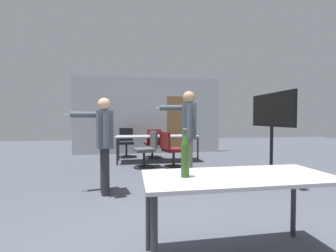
{
  "coord_description": "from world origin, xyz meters",
  "views": [
    {
      "loc": [
        -0.63,
        -1.5,
        1.23
      ],
      "look_at": [
        0.05,
        2.58,
        1.1
      ],
      "focal_mm": 24.0,
      "sensor_mm": 36.0,
      "label": 1
    }
  ],
  "objects_px": {
    "office_chair_near_pushed": "(126,143)",
    "beer_bottle": "(185,154)",
    "person_far_watching": "(188,128)",
    "office_chair_far_left": "(171,151)",
    "office_chair_far_right": "(153,145)",
    "office_chair_mid_tucked": "(147,151)",
    "tv_screen": "(272,124)",
    "person_left_plaid": "(104,136)"
  },
  "relations": [
    {
      "from": "office_chair_near_pushed",
      "to": "beer_bottle",
      "type": "bearing_deg",
      "value": 93.69
    },
    {
      "from": "person_far_watching",
      "to": "office_chair_far_left",
      "type": "bearing_deg",
      "value": 15.7
    },
    {
      "from": "office_chair_far_right",
      "to": "office_chair_mid_tucked",
      "type": "xyz_separation_m",
      "value": [
        -0.28,
        -1.33,
        -0.0
      ]
    },
    {
      "from": "tv_screen",
      "to": "person_left_plaid",
      "type": "bearing_deg",
      "value": -86.74
    },
    {
      "from": "beer_bottle",
      "to": "office_chair_near_pushed",
      "type": "bearing_deg",
      "value": 96.21
    },
    {
      "from": "office_chair_mid_tucked",
      "to": "office_chair_near_pushed",
      "type": "relative_size",
      "value": 0.98
    },
    {
      "from": "tv_screen",
      "to": "beer_bottle",
      "type": "xyz_separation_m",
      "value": [
        -2.25,
        -2.15,
        -0.19
      ]
    },
    {
      "from": "office_chair_far_right",
      "to": "office_chair_near_pushed",
      "type": "relative_size",
      "value": 0.98
    },
    {
      "from": "office_chair_far_left",
      "to": "office_chair_mid_tucked",
      "type": "distance_m",
      "value": 0.61
    },
    {
      "from": "person_left_plaid",
      "to": "office_chair_far_left",
      "type": "height_order",
      "value": "person_left_plaid"
    },
    {
      "from": "person_left_plaid",
      "to": "office_chair_far_left",
      "type": "distance_m",
      "value": 2.32
    },
    {
      "from": "beer_bottle",
      "to": "office_chair_far_right",
      "type": "bearing_deg",
      "value": 87.55
    },
    {
      "from": "office_chair_far_left",
      "to": "office_chair_far_right",
      "type": "height_order",
      "value": "office_chair_far_right"
    },
    {
      "from": "person_far_watching",
      "to": "office_chair_far_right",
      "type": "relative_size",
      "value": 1.93
    },
    {
      "from": "office_chair_near_pushed",
      "to": "office_chair_mid_tucked",
      "type": "bearing_deg",
      "value": 105.55
    },
    {
      "from": "office_chair_mid_tucked",
      "to": "office_chair_far_left",
      "type": "bearing_deg",
      "value": -115.84
    },
    {
      "from": "person_far_watching",
      "to": "office_chair_far_left",
      "type": "distance_m",
      "value": 1.5
    },
    {
      "from": "office_chair_near_pushed",
      "to": "tv_screen",
      "type": "bearing_deg",
      "value": 127.51
    },
    {
      "from": "office_chair_mid_tucked",
      "to": "tv_screen",
      "type": "bearing_deg",
      "value": -139.62
    },
    {
      "from": "person_far_watching",
      "to": "office_chair_mid_tucked",
      "type": "height_order",
      "value": "person_far_watching"
    },
    {
      "from": "beer_bottle",
      "to": "person_far_watching",
      "type": "bearing_deg",
      "value": 75.03
    },
    {
      "from": "office_chair_mid_tucked",
      "to": "person_far_watching",
      "type": "bearing_deg",
      "value": -168.27
    },
    {
      "from": "office_chair_near_pushed",
      "to": "beer_bottle",
      "type": "height_order",
      "value": "beer_bottle"
    },
    {
      "from": "person_far_watching",
      "to": "person_left_plaid",
      "type": "xyz_separation_m",
      "value": [
        -1.52,
        -0.4,
        -0.11
      ]
    },
    {
      "from": "person_far_watching",
      "to": "office_chair_near_pushed",
      "type": "height_order",
      "value": "person_far_watching"
    },
    {
      "from": "office_chair_mid_tucked",
      "to": "office_chair_near_pushed",
      "type": "xyz_separation_m",
      "value": [
        -0.55,
        1.68,
        0.01
      ]
    },
    {
      "from": "person_left_plaid",
      "to": "office_chair_far_right",
      "type": "xyz_separation_m",
      "value": [
        1.11,
        3.22,
        -0.52
      ]
    },
    {
      "from": "office_chair_far_left",
      "to": "beer_bottle",
      "type": "xyz_separation_m",
      "value": [
        -0.54,
        -3.72,
        0.52
      ]
    },
    {
      "from": "person_left_plaid",
      "to": "office_chair_near_pushed",
      "type": "relative_size",
      "value": 1.7
    },
    {
      "from": "tv_screen",
      "to": "person_left_plaid",
      "type": "distance_m",
      "value": 3.15
    },
    {
      "from": "office_chair_far_right",
      "to": "beer_bottle",
      "type": "height_order",
      "value": "beer_bottle"
    },
    {
      "from": "tv_screen",
      "to": "office_chair_near_pushed",
      "type": "bearing_deg",
      "value": -139.96
    },
    {
      "from": "office_chair_mid_tucked",
      "to": "office_chair_near_pushed",
      "type": "height_order",
      "value": "office_chair_near_pushed"
    },
    {
      "from": "person_left_plaid",
      "to": "office_chair_far_left",
      "type": "relative_size",
      "value": 1.73
    },
    {
      "from": "person_far_watching",
      "to": "beer_bottle",
      "type": "distance_m",
      "value": 2.45
    },
    {
      "from": "tv_screen",
      "to": "person_far_watching",
      "type": "distance_m",
      "value": 1.63
    },
    {
      "from": "office_chair_near_pushed",
      "to": "person_left_plaid",
      "type": "bearing_deg",
      "value": 82.9
    },
    {
      "from": "person_left_plaid",
      "to": "office_chair_mid_tucked",
      "type": "xyz_separation_m",
      "value": [
        0.83,
        1.89,
        -0.53
      ]
    },
    {
      "from": "office_chair_far_left",
      "to": "office_chair_near_pushed",
      "type": "distance_m",
      "value": 2.15
    },
    {
      "from": "person_far_watching",
      "to": "office_chair_far_left",
      "type": "xyz_separation_m",
      "value": [
        -0.09,
        1.35,
        -0.64
      ]
    },
    {
      "from": "tv_screen",
      "to": "office_chair_near_pushed",
      "type": "xyz_separation_m",
      "value": [
        -2.85,
        3.39,
        -0.69
      ]
    },
    {
      "from": "office_chair_far_right",
      "to": "office_chair_mid_tucked",
      "type": "relative_size",
      "value": 1.0
    }
  ]
}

